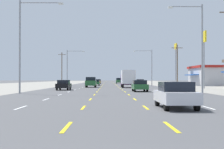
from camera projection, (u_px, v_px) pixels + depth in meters
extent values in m
plane|color=#4C4C4F|center=(110.00, 87.00, 70.09)|extent=(572.00, 572.00, 0.00)
cube|color=white|center=(21.00, 108.00, 18.54)|extent=(0.14, 2.60, 0.01)
cube|color=white|center=(46.00, 99.00, 26.04)|extent=(0.14, 2.60, 0.01)
cube|color=white|center=(60.00, 95.00, 33.53)|extent=(0.14, 2.60, 0.01)
cube|color=white|center=(69.00, 92.00, 41.03)|extent=(0.14, 2.60, 0.01)
cube|color=white|center=(75.00, 90.00, 48.53)|extent=(0.14, 2.60, 0.01)
cube|color=white|center=(79.00, 88.00, 56.03)|extent=(0.14, 2.60, 0.01)
cube|color=white|center=(83.00, 87.00, 63.53)|extent=(0.14, 2.60, 0.01)
cube|color=white|center=(85.00, 86.00, 71.03)|extent=(0.14, 2.60, 0.01)
cube|color=white|center=(87.00, 86.00, 78.53)|extent=(0.14, 2.60, 0.01)
cube|color=white|center=(89.00, 85.00, 86.03)|extent=(0.14, 2.60, 0.01)
cube|color=white|center=(91.00, 85.00, 93.52)|extent=(0.14, 2.60, 0.01)
cube|color=white|center=(92.00, 84.00, 101.02)|extent=(0.14, 2.60, 0.01)
cube|color=white|center=(93.00, 84.00, 108.52)|extent=(0.14, 2.60, 0.01)
cube|color=white|center=(94.00, 84.00, 116.02)|extent=(0.14, 2.60, 0.01)
cube|color=white|center=(95.00, 83.00, 123.52)|extent=(0.14, 2.60, 0.01)
cube|color=white|center=(96.00, 83.00, 131.02)|extent=(0.14, 2.60, 0.01)
cube|color=white|center=(96.00, 83.00, 138.52)|extent=(0.14, 2.60, 0.01)
cube|color=white|center=(97.00, 83.00, 146.02)|extent=(0.14, 2.60, 0.01)
cube|color=white|center=(98.00, 82.00, 153.51)|extent=(0.14, 2.60, 0.01)
cube|color=white|center=(98.00, 82.00, 161.01)|extent=(0.14, 2.60, 0.01)
cube|color=white|center=(98.00, 82.00, 168.51)|extent=(0.14, 2.60, 0.01)
cube|color=white|center=(99.00, 82.00, 176.01)|extent=(0.14, 2.60, 0.01)
cube|color=white|center=(99.00, 82.00, 183.51)|extent=(0.14, 2.60, 0.01)
cube|color=white|center=(100.00, 82.00, 191.01)|extent=(0.14, 2.60, 0.01)
cube|color=white|center=(100.00, 82.00, 198.51)|extent=(0.14, 2.60, 0.01)
cube|color=white|center=(100.00, 82.00, 206.01)|extent=(0.14, 2.60, 0.01)
cube|color=white|center=(100.00, 81.00, 213.50)|extent=(0.14, 2.60, 0.01)
cube|color=white|center=(101.00, 81.00, 221.00)|extent=(0.14, 2.60, 0.01)
cube|color=yellow|center=(67.00, 127.00, 11.08)|extent=(0.14, 2.60, 0.01)
cube|color=yellow|center=(83.00, 108.00, 18.58)|extent=(0.14, 2.60, 0.01)
cube|color=yellow|center=(90.00, 99.00, 26.08)|extent=(0.14, 2.60, 0.01)
cube|color=yellow|center=(94.00, 95.00, 33.58)|extent=(0.14, 2.60, 0.01)
cube|color=yellow|center=(97.00, 92.00, 41.07)|extent=(0.14, 2.60, 0.01)
cube|color=yellow|center=(99.00, 90.00, 48.57)|extent=(0.14, 2.60, 0.01)
cube|color=yellow|center=(100.00, 88.00, 56.07)|extent=(0.14, 2.60, 0.01)
cube|color=yellow|center=(101.00, 87.00, 63.57)|extent=(0.14, 2.60, 0.01)
cube|color=yellow|center=(102.00, 86.00, 71.07)|extent=(0.14, 2.60, 0.01)
cube|color=yellow|center=(102.00, 86.00, 78.57)|extent=(0.14, 2.60, 0.01)
cube|color=yellow|center=(103.00, 85.00, 86.07)|extent=(0.14, 2.60, 0.01)
cube|color=yellow|center=(103.00, 85.00, 93.57)|extent=(0.14, 2.60, 0.01)
cube|color=yellow|center=(104.00, 84.00, 101.06)|extent=(0.14, 2.60, 0.01)
cube|color=yellow|center=(104.00, 84.00, 108.56)|extent=(0.14, 2.60, 0.01)
cube|color=yellow|center=(104.00, 84.00, 116.06)|extent=(0.14, 2.60, 0.01)
cube|color=yellow|center=(104.00, 83.00, 123.56)|extent=(0.14, 2.60, 0.01)
cube|color=yellow|center=(105.00, 83.00, 131.06)|extent=(0.14, 2.60, 0.01)
cube|color=yellow|center=(105.00, 83.00, 138.56)|extent=(0.14, 2.60, 0.01)
cube|color=yellow|center=(105.00, 83.00, 146.06)|extent=(0.14, 2.60, 0.01)
cube|color=yellow|center=(105.00, 82.00, 153.56)|extent=(0.14, 2.60, 0.01)
cube|color=yellow|center=(105.00, 82.00, 161.06)|extent=(0.14, 2.60, 0.01)
cube|color=yellow|center=(105.00, 82.00, 168.55)|extent=(0.14, 2.60, 0.01)
cube|color=yellow|center=(105.00, 82.00, 176.05)|extent=(0.14, 2.60, 0.01)
cube|color=yellow|center=(106.00, 82.00, 183.55)|extent=(0.14, 2.60, 0.01)
cube|color=yellow|center=(106.00, 82.00, 191.05)|extent=(0.14, 2.60, 0.01)
cube|color=yellow|center=(106.00, 82.00, 198.55)|extent=(0.14, 2.60, 0.01)
cube|color=yellow|center=(106.00, 82.00, 206.05)|extent=(0.14, 2.60, 0.01)
cube|color=yellow|center=(106.00, 81.00, 213.55)|extent=(0.14, 2.60, 0.01)
cube|color=yellow|center=(106.00, 81.00, 221.05)|extent=(0.14, 2.60, 0.01)
cube|color=yellow|center=(171.00, 127.00, 11.12)|extent=(0.14, 2.60, 0.01)
cube|color=yellow|center=(146.00, 108.00, 18.62)|extent=(0.14, 2.60, 0.01)
cube|color=yellow|center=(135.00, 99.00, 26.12)|extent=(0.14, 2.60, 0.01)
cube|color=yellow|center=(129.00, 95.00, 33.62)|extent=(0.14, 2.60, 0.01)
cube|color=yellow|center=(125.00, 92.00, 41.12)|extent=(0.14, 2.60, 0.01)
cube|color=yellow|center=(122.00, 90.00, 48.62)|extent=(0.14, 2.60, 0.01)
cube|color=yellow|center=(121.00, 88.00, 56.11)|extent=(0.14, 2.60, 0.01)
cube|color=yellow|center=(119.00, 87.00, 63.61)|extent=(0.14, 2.60, 0.01)
cube|color=yellow|center=(118.00, 86.00, 71.11)|extent=(0.14, 2.60, 0.01)
cube|color=yellow|center=(117.00, 86.00, 78.61)|extent=(0.14, 2.60, 0.01)
cube|color=yellow|center=(116.00, 85.00, 86.11)|extent=(0.14, 2.60, 0.01)
cube|color=yellow|center=(116.00, 85.00, 93.61)|extent=(0.14, 2.60, 0.01)
cube|color=yellow|center=(115.00, 84.00, 101.11)|extent=(0.14, 2.60, 0.01)
cube|color=yellow|center=(114.00, 84.00, 108.61)|extent=(0.14, 2.60, 0.01)
cube|color=yellow|center=(114.00, 84.00, 116.10)|extent=(0.14, 2.60, 0.01)
cube|color=yellow|center=(114.00, 83.00, 123.60)|extent=(0.14, 2.60, 0.01)
cube|color=yellow|center=(113.00, 83.00, 131.10)|extent=(0.14, 2.60, 0.01)
cube|color=yellow|center=(113.00, 83.00, 138.60)|extent=(0.14, 2.60, 0.01)
cube|color=yellow|center=(113.00, 83.00, 146.10)|extent=(0.14, 2.60, 0.01)
cube|color=yellow|center=(113.00, 82.00, 153.60)|extent=(0.14, 2.60, 0.01)
cube|color=yellow|center=(112.00, 82.00, 161.10)|extent=(0.14, 2.60, 0.01)
cube|color=yellow|center=(112.00, 82.00, 168.60)|extent=(0.14, 2.60, 0.01)
cube|color=yellow|center=(112.00, 82.00, 176.09)|extent=(0.14, 2.60, 0.01)
cube|color=yellow|center=(112.00, 82.00, 183.59)|extent=(0.14, 2.60, 0.01)
cube|color=yellow|center=(112.00, 82.00, 191.09)|extent=(0.14, 2.60, 0.01)
cube|color=yellow|center=(112.00, 82.00, 198.59)|extent=(0.14, 2.60, 0.01)
cube|color=yellow|center=(111.00, 82.00, 206.09)|extent=(0.14, 2.60, 0.01)
cube|color=yellow|center=(111.00, 81.00, 213.59)|extent=(0.14, 2.60, 0.01)
cube|color=yellow|center=(111.00, 81.00, 221.09)|extent=(0.14, 2.60, 0.01)
cube|color=white|center=(208.00, 107.00, 18.66)|extent=(0.14, 2.60, 0.01)
cube|color=white|center=(179.00, 99.00, 26.16)|extent=(0.14, 2.60, 0.01)
cube|color=white|center=(163.00, 95.00, 33.66)|extent=(0.14, 2.60, 0.01)
cube|color=white|center=(153.00, 92.00, 41.16)|extent=(0.14, 2.60, 0.01)
cube|color=white|center=(146.00, 90.00, 48.66)|extent=(0.14, 2.60, 0.01)
cube|color=white|center=(141.00, 88.00, 56.16)|extent=(0.14, 2.60, 0.01)
cube|color=white|center=(137.00, 87.00, 63.65)|extent=(0.14, 2.60, 0.01)
cube|color=white|center=(134.00, 86.00, 71.15)|extent=(0.14, 2.60, 0.01)
cube|color=white|center=(132.00, 86.00, 78.65)|extent=(0.14, 2.60, 0.01)
cube|color=white|center=(130.00, 85.00, 86.15)|extent=(0.14, 2.60, 0.01)
cube|color=white|center=(128.00, 85.00, 93.65)|extent=(0.14, 2.60, 0.01)
cube|color=white|center=(126.00, 84.00, 101.15)|extent=(0.14, 2.60, 0.01)
cube|color=white|center=(125.00, 84.00, 108.65)|extent=(0.14, 2.60, 0.01)
cube|color=white|center=(124.00, 84.00, 116.15)|extent=(0.14, 2.60, 0.01)
cube|color=white|center=(123.00, 83.00, 123.64)|extent=(0.14, 2.60, 0.01)
cube|color=white|center=(122.00, 83.00, 131.14)|extent=(0.14, 2.60, 0.01)
cube|color=white|center=(121.00, 83.00, 138.64)|extent=(0.14, 2.60, 0.01)
cube|color=white|center=(121.00, 83.00, 146.14)|extent=(0.14, 2.60, 0.01)
cube|color=white|center=(120.00, 82.00, 153.64)|extent=(0.14, 2.60, 0.01)
cube|color=white|center=(120.00, 82.00, 161.14)|extent=(0.14, 2.60, 0.01)
cube|color=white|center=(119.00, 82.00, 168.64)|extent=(0.14, 2.60, 0.01)
cube|color=white|center=(119.00, 82.00, 176.14)|extent=(0.14, 2.60, 0.01)
cube|color=white|center=(118.00, 82.00, 183.64)|extent=(0.14, 2.60, 0.01)
cube|color=white|center=(118.00, 82.00, 191.13)|extent=(0.14, 2.60, 0.01)
cube|color=white|center=(117.00, 82.00, 198.63)|extent=(0.14, 2.60, 0.01)
cube|color=white|center=(117.00, 82.00, 206.13)|extent=(0.14, 2.60, 0.01)
cube|color=white|center=(117.00, 81.00, 213.63)|extent=(0.14, 2.60, 0.01)
cube|color=white|center=(116.00, 81.00, 221.13)|extent=(0.14, 2.60, 0.01)
cube|color=silver|center=(175.00, 97.00, 18.25)|extent=(1.80, 4.50, 0.62)
cube|color=black|center=(176.00, 86.00, 18.15)|extent=(1.62, 2.10, 0.52)
cylinder|color=black|center=(157.00, 101.00, 19.78)|extent=(0.22, 0.64, 0.64)
cylinder|color=black|center=(183.00, 101.00, 19.80)|extent=(0.22, 0.64, 0.64)
cylinder|color=black|center=(166.00, 105.00, 16.68)|extent=(0.22, 0.64, 0.64)
cylinder|color=black|center=(197.00, 105.00, 16.70)|extent=(0.22, 0.64, 0.64)
cube|color=#235B2D|center=(140.00, 87.00, 42.50)|extent=(1.80, 4.50, 0.62)
cube|color=black|center=(140.00, 82.00, 42.41)|extent=(1.62, 2.10, 0.52)
cylinder|color=black|center=(133.00, 89.00, 44.04)|extent=(0.22, 0.64, 0.64)
cylinder|color=black|center=(144.00, 89.00, 44.06)|extent=(0.22, 0.64, 0.64)
cylinder|color=black|center=(135.00, 89.00, 40.94)|extent=(0.22, 0.64, 0.64)
cylinder|color=black|center=(147.00, 89.00, 40.96)|extent=(0.22, 0.64, 0.64)
cube|color=black|center=(64.00, 86.00, 48.37)|extent=(1.80, 4.50, 0.62)
cube|color=black|center=(64.00, 82.00, 48.28)|extent=(1.62, 2.10, 0.52)
cylinder|color=black|center=(60.00, 88.00, 49.90)|extent=(0.22, 0.64, 0.64)
cylinder|color=black|center=(70.00, 88.00, 49.92)|extent=(0.22, 0.64, 0.64)
cylinder|color=black|center=(57.00, 88.00, 46.80)|extent=(0.22, 0.64, 0.64)
cylinder|color=black|center=(68.00, 88.00, 46.82)|extent=(0.22, 0.64, 0.64)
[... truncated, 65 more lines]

